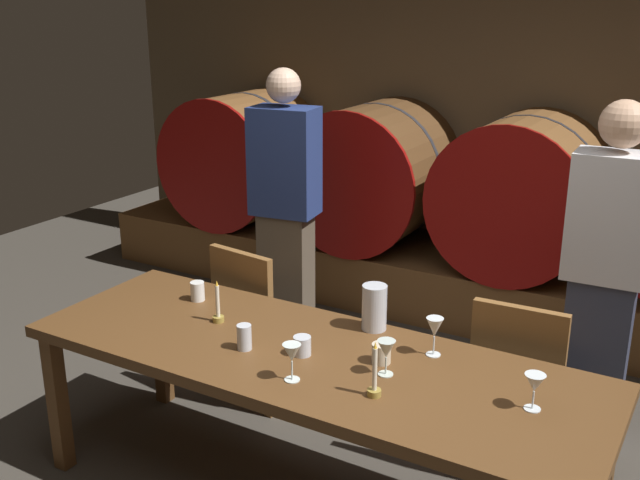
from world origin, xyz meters
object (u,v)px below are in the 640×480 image
Objects in this scene: candle_right at (374,381)px; wine_glass_far_right at (535,384)px; wine_glass_far_left at (292,354)px; guest_left at (285,212)px; cup_center_right at (302,346)px; chair_left at (256,316)px; cup_far_right at (381,353)px; guest_right at (605,273)px; wine_glass_center_right at (435,328)px; pitcher at (374,307)px; wine_glass_center_left at (386,350)px; wine_barrel_left at (375,173)px; dining_table at (308,368)px; wine_barrel_center at (524,192)px; cup_far_left at (198,291)px; wine_barrel_far_left at (246,157)px; candle_left at (218,311)px; chair_right at (520,380)px; cup_center_left at (244,337)px.

candle_right is 1.58× the size of wine_glass_far_right.
wine_glass_far_right is at bearing 16.58° from wine_glass_far_left.
guest_left reaches higher than candle_right.
cup_center_right is at bearing -176.71° from wine_glass_far_right.
chair_left reaches higher than wine_glass_far_right.
guest_left is 1.67m from cup_far_right.
candle_right is 1.44× the size of wine_glass_far_left.
candle_right is (-0.54, -1.35, -0.08)m from guest_right.
wine_glass_center_right is at bearing 60.75° from guest_right.
wine_glass_center_left is (0.22, -0.35, 0.00)m from pitcher.
wine_barrel_left is 5.00× the size of pitcher.
wine_glass_far_left is (-0.32, -0.05, 0.05)m from candle_right.
wine_glass_center_left is (1.22, -2.37, -0.06)m from wine_barrel_left.
wine_glass_far_left is at bearing -129.62° from wine_glass_center_right.
dining_table is 0.29m from wine_glass_far_left.
wine_barrel_center is at bearing 94.12° from candle_right.
guest_left is 18.75× the size of cup_far_left.
guest_right is 1.06m from wine_glass_center_right.
wine_barrel_far_left is 0.60× the size of guest_right.
pitcher is at bearing 168.78° from chair_left.
dining_table is at bearing -178.31° from wine_glass_far_right.
cup_center_right is (-0.46, -0.26, -0.08)m from wine_glass_center_right.
cup_center_right is at bearing -95.08° from wine_barrel_center.
guest_right reaches higher than candle_right.
wine_barrel_center is 2.55m from candle_right.
candle_left is at bearing -178.81° from cup_far_right.
wine_glass_far_right is at bearing 1.69° from dining_table.
wine_barrel_left is 2.54m from cup_center_right.
cup_far_right is (-0.06, 0.08, -0.06)m from wine_glass_center_left.
dining_table is at bearing -110.68° from pitcher.
chair_right is 0.69m from guest_right.
wine_barrel_far_left is 12.69× the size of cup_far_right.
cup_center_right is (1.99, -2.39, -0.13)m from wine_barrel_far_left.
cup_far_right is (1.03, -0.13, -0.01)m from cup_far_left.
cup_center_left is 0.56m from cup_far_right.
wine_glass_center_left is 0.12m from cup_far_right.
wine_glass_far_right is 1.48× the size of cup_far_left.
wine_barrel_far_left is 3.24m from wine_glass_center_right.
cup_center_left is at bearing -153.76° from wine_glass_center_right.
cup_center_right is (0.86, -2.39, -0.13)m from wine_barrel_left.
guest_right is 1.65m from wine_glass_far_left.
wine_glass_center_right reaches higher than cup_center_right.
guest_left is at bearing 123.59° from wine_glass_far_left.
wine_barrel_center is 7.43× the size of wine_glass_far_right.
wine_barrel_far_left is at bearing 125.48° from cup_center_left.
cup_center_left is at bearing 35.77° from chair_right.
guest_right reaches higher than wine_barrel_left.
pitcher reaches higher than cup_far_left.
chair_left is 0.90m from cup_center_left.
chair_left is 0.94m from pitcher.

